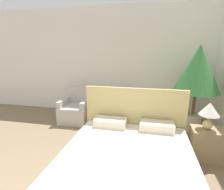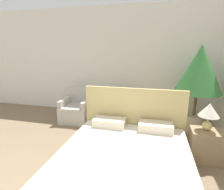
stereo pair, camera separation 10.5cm
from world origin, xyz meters
TOP-DOWN VIEW (x-y plane):
  - wall_back at (0.00, 4.00)m, footprint 10.00×0.06m
  - bed at (0.83, 1.32)m, footprint 1.83×2.14m
  - armchair_near_window_left at (-0.75, 3.16)m, footprint 0.72×0.75m
  - armchair_near_window_right at (0.33, 3.16)m, footprint 0.74×0.76m
  - potted_palm at (2.05, 3.23)m, footprint 0.96×0.96m
  - nightstand at (2.05, 2.10)m, footprint 0.52×0.36m
  - table_lamp at (2.02, 2.12)m, footprint 0.31×0.31m

SIDE VIEW (x-z plane):
  - bed at x=0.83m, z-range -0.31..0.81m
  - armchair_near_window_left at x=-0.75m, z-range -0.15..0.67m
  - armchair_near_window_right at x=0.33m, z-range -0.15..0.67m
  - nightstand at x=2.05m, z-range 0.00..0.53m
  - table_lamp at x=2.02m, z-range 0.61..1.05m
  - potted_palm at x=2.05m, z-range 0.38..2.27m
  - wall_back at x=0.00m, z-range 0.00..2.90m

